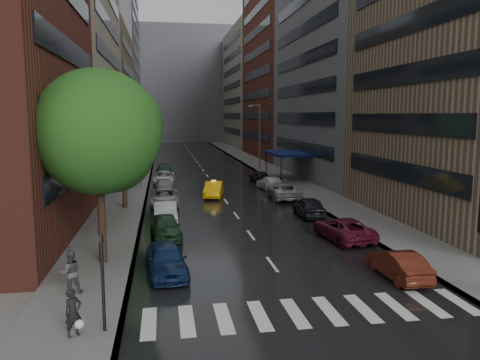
% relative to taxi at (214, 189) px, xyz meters
% --- Properties ---
extents(ground, '(220.00, 220.00, 0.00)m').
position_rel_taxi_xyz_m(ground, '(0.84, -24.43, -0.73)').
color(ground, gray).
rests_on(ground, ground).
extents(road, '(14.00, 140.00, 0.01)m').
position_rel_taxi_xyz_m(road, '(0.84, 25.57, -0.72)').
color(road, black).
rests_on(road, ground).
extents(sidewalk_left, '(4.00, 140.00, 0.15)m').
position_rel_taxi_xyz_m(sidewalk_left, '(-8.16, 25.57, -0.65)').
color(sidewalk_left, gray).
rests_on(sidewalk_left, ground).
extents(sidewalk_right, '(4.00, 140.00, 0.15)m').
position_rel_taxi_xyz_m(sidewalk_right, '(9.84, 25.57, -0.65)').
color(sidewalk_right, gray).
rests_on(sidewalk_right, ground).
extents(crosswalk, '(13.15, 2.80, 0.01)m').
position_rel_taxi_xyz_m(crosswalk, '(1.04, -26.43, -0.72)').
color(crosswalk, silver).
rests_on(crosswalk, ground).
extents(buildings_left, '(8.00, 108.00, 38.00)m').
position_rel_taxi_xyz_m(buildings_left, '(-14.16, 34.36, 15.26)').
color(buildings_left, maroon).
rests_on(buildings_left, ground).
extents(buildings_right, '(8.05, 109.10, 36.00)m').
position_rel_taxi_xyz_m(buildings_right, '(15.84, 32.27, 14.30)').
color(buildings_right, '#937A5B').
rests_on(buildings_right, ground).
extents(building_far, '(40.00, 14.00, 32.00)m').
position_rel_taxi_xyz_m(building_far, '(0.84, 93.57, 15.27)').
color(building_far, slate).
rests_on(building_far, ground).
extents(tree_near, '(6.25, 6.25, 9.97)m').
position_rel_taxi_xyz_m(tree_near, '(-7.76, -19.11, 6.10)').
color(tree_near, '#382619').
rests_on(tree_near, ground).
extents(tree_mid, '(6.39, 6.39, 10.18)m').
position_rel_taxi_xyz_m(tree_mid, '(-7.76, -4.66, 6.24)').
color(tree_mid, '#382619').
rests_on(tree_mid, ground).
extents(tree_far, '(5.19, 5.19, 8.27)m').
position_rel_taxi_xyz_m(tree_far, '(-7.76, 10.18, 4.93)').
color(tree_far, '#382619').
rests_on(tree_far, ground).
extents(taxi, '(2.41, 4.64, 1.46)m').
position_rel_taxi_xyz_m(taxi, '(0.00, 0.00, 0.00)').
color(taxi, yellow).
rests_on(taxi, ground).
extents(parked_cars_left, '(2.57, 42.75, 1.54)m').
position_rel_taxi_xyz_m(parked_cars_left, '(-4.56, -2.55, -0.00)').
color(parked_cars_left, '#0F2046').
rests_on(parked_cars_left, ground).
extents(parked_cars_right, '(2.85, 36.25, 1.53)m').
position_rel_taxi_xyz_m(parked_cars_right, '(6.24, -6.35, -0.01)').
color(parked_cars_right, '#531C10').
rests_on(parked_cars_right, ground).
extents(ped_bag_walker, '(0.73, 0.69, 1.68)m').
position_rel_taxi_xyz_m(ped_bag_walker, '(-7.73, -27.33, 0.23)').
color(ped_bag_walker, black).
rests_on(ped_bag_walker, sidewalk_left).
extents(ped_black_umbrella, '(1.08, 0.98, 2.09)m').
position_rel_taxi_xyz_m(ped_black_umbrella, '(-8.57, -23.29, 0.65)').
color(ped_black_umbrella, '#49494E').
rests_on(ped_black_umbrella, sidewalk_left).
extents(traffic_light, '(0.18, 0.15, 3.45)m').
position_rel_taxi_xyz_m(traffic_light, '(-6.76, -27.08, 1.50)').
color(traffic_light, black).
rests_on(traffic_light, sidewalk_left).
extents(street_lamp_left, '(1.74, 0.22, 9.00)m').
position_rel_taxi_xyz_m(street_lamp_left, '(-6.88, 5.57, 4.16)').
color(street_lamp_left, gray).
rests_on(street_lamp_left, sidewalk_left).
extents(street_lamp_right, '(1.74, 0.22, 9.00)m').
position_rel_taxi_xyz_m(street_lamp_right, '(8.56, 20.57, 4.16)').
color(street_lamp_right, gray).
rests_on(street_lamp_right, sidewalk_right).
extents(awning, '(4.00, 8.00, 3.12)m').
position_rel_taxi_xyz_m(awning, '(9.82, 10.57, 2.41)').
color(awning, navy).
rests_on(awning, sidewalk_right).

